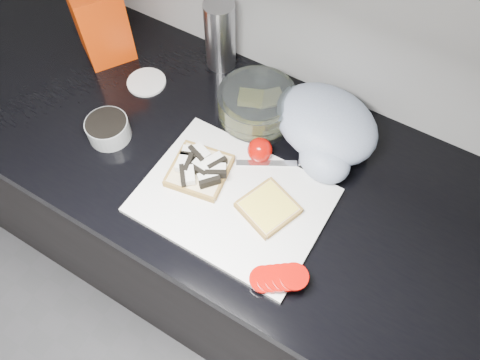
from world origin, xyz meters
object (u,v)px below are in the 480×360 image
Objects in this scene: steel_canister at (220,36)px; bread_bag at (100,21)px; cutting_board at (233,200)px; glass_bowl at (257,105)px.

bread_bag is at bearing -157.56° from steel_canister.
cutting_board is at bearing 9.24° from bread_bag.
bread_bag is 0.31m from steel_canister.
cutting_board is 2.09× the size of glass_bowl.
cutting_board is 2.13× the size of steel_canister.
steel_canister is (0.29, 0.12, -0.01)m from bread_bag.
glass_bowl is 0.47m from bread_bag.
bread_bag is at bearing -179.00° from glass_bowl.
bread_bag is 1.08× the size of steel_canister.
steel_canister reaches higher than cutting_board.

